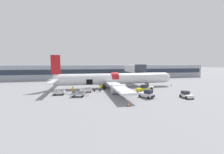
% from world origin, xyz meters
% --- Properties ---
extents(ground_plane, '(500.00, 500.00, 0.00)m').
position_xyz_m(ground_plane, '(0.00, 0.00, 0.00)').
color(ground_plane, gray).
extents(terminal_strip, '(107.95, 13.47, 6.39)m').
position_xyz_m(terminal_strip, '(0.00, 35.06, 3.20)').
color(terminal_strip, '#9EA3AD').
rests_on(terminal_strip, ground_plane).
extents(jet_bridge_stub, '(3.37, 13.62, 6.80)m').
position_xyz_m(jet_bridge_stub, '(9.87, 13.14, 5.20)').
color(jet_bridge_stub, '#4C4C51').
rests_on(jet_bridge_stub, ground_plane).
extents(airplane, '(36.79, 34.30, 9.34)m').
position_xyz_m(airplane, '(0.13, 5.77, 2.49)').
color(airplane, silver).
rests_on(airplane, ground_plane).
extents(baggage_tug_lead, '(3.04, 2.62, 1.34)m').
position_xyz_m(baggage_tug_lead, '(9.45, 1.75, 0.58)').
color(baggage_tug_lead, silver).
rests_on(baggage_tug_lead, ground_plane).
extents(baggage_tug_mid, '(2.93, 3.44, 1.74)m').
position_xyz_m(baggage_tug_mid, '(4.39, -7.59, 0.75)').
color(baggage_tug_mid, silver).
rests_on(baggage_tug_mid, ground_plane).
extents(baggage_tug_rear, '(3.45, 2.37, 1.78)m').
position_xyz_m(baggage_tug_rear, '(6.21, -1.85, 0.76)').
color(baggage_tug_rear, yellow).
rests_on(baggage_tug_rear, ground_plane).
extents(baggage_tug_spare, '(2.05, 2.58, 1.39)m').
position_xyz_m(baggage_tug_spare, '(12.23, -9.50, 0.60)').
color(baggage_tug_spare, silver).
rests_on(baggage_tug_spare, ground_plane).
extents(baggage_cart_loading, '(3.58, 2.53, 1.15)m').
position_xyz_m(baggage_cart_loading, '(-7.67, 0.46, 0.55)').
color(baggage_cart_loading, silver).
rests_on(baggage_cart_loading, ground_plane).
extents(baggage_cart_queued, '(3.71, 2.26, 1.01)m').
position_xyz_m(baggage_cart_queued, '(-9.44, -3.56, 0.51)').
color(baggage_cart_queued, '#999BA0').
rests_on(baggage_cart_queued, ground_plane).
extents(baggage_cart_empty, '(3.38, 2.19, 0.94)m').
position_xyz_m(baggage_cart_empty, '(-13.73, -0.65, 0.45)').
color(baggage_cart_empty, silver).
rests_on(baggage_cart_empty, ground_plane).
extents(ground_crew_loader_a, '(0.51, 0.64, 1.82)m').
position_xyz_m(ground_crew_loader_a, '(-10.77, -0.72, 0.96)').
color(ground_crew_loader_a, black).
rests_on(ground_crew_loader_a, ground_plane).
extents(ground_crew_loader_b, '(0.52, 0.55, 1.68)m').
position_xyz_m(ground_crew_loader_b, '(-3.54, 2.89, 0.88)').
color(ground_crew_loader_b, '#2D2D33').
rests_on(ground_crew_loader_b, ground_plane).
extents(ground_crew_driver, '(0.59, 0.49, 1.70)m').
position_xyz_m(ground_crew_driver, '(-4.25, 0.76, 0.89)').
color(ground_crew_driver, '#1E2338').
rests_on(ground_crew_driver, ground_plane).
extents(suitcase_on_tarmac_upright, '(0.49, 0.35, 0.65)m').
position_xyz_m(suitcase_on_tarmac_upright, '(-5.60, 1.20, 0.27)').
color(suitcase_on_tarmac_upright, '#4C1E1E').
rests_on(suitcase_on_tarmac_upright, ground_plane).
extents(safety_cone_nose, '(0.48, 0.48, 0.68)m').
position_xyz_m(safety_cone_nose, '(19.09, 4.84, 0.32)').
color(safety_cone_nose, black).
rests_on(safety_cone_nose, ground_plane).
extents(safety_cone_engine_left, '(0.61, 0.61, 0.67)m').
position_xyz_m(safety_cone_engine_left, '(-1.21, -12.21, 0.31)').
color(safety_cone_engine_left, black).
rests_on(safety_cone_engine_left, ground_plane).
extents(safety_cone_wingtip, '(0.55, 0.55, 0.74)m').
position_xyz_m(safety_cone_wingtip, '(1.33, -2.32, 0.35)').
color(safety_cone_wingtip, black).
rests_on(safety_cone_wingtip, ground_plane).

